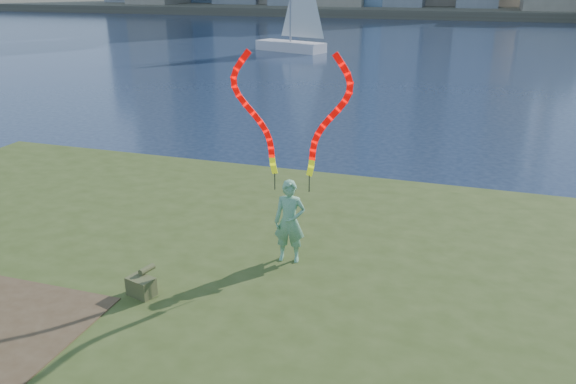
% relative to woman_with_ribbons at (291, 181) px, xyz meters
% --- Properties ---
extents(ground, '(320.00, 320.00, 0.00)m').
position_rel_woman_with_ribbons_xyz_m(ground, '(-1.47, -0.35, -2.25)').
color(ground, '#17233A').
rests_on(ground, ground).
extents(grassy_knoll, '(20.00, 18.00, 0.80)m').
position_rel_woman_with_ribbons_xyz_m(grassy_knoll, '(-1.47, -2.64, -1.91)').
color(grassy_knoll, '#374619').
rests_on(grassy_knoll, ground).
extents(far_shore, '(320.00, 40.00, 1.20)m').
position_rel_woman_with_ribbons_xyz_m(far_shore, '(-1.47, 94.65, -1.65)').
color(far_shore, '#474334').
rests_on(far_shore, ground).
extents(woman_with_ribbons, '(1.97, 0.44, 3.86)m').
position_rel_woman_with_ribbons_xyz_m(woman_with_ribbons, '(0.00, 0.00, 0.00)').
color(woman_with_ribbons, '#1D7E38').
rests_on(woman_with_ribbons, grassy_knoll).
extents(canvas_bag, '(0.47, 0.53, 0.39)m').
position_rel_woman_with_ribbons_xyz_m(canvas_bag, '(-1.83, -1.82, -1.29)').
color(canvas_bag, '#404623').
rests_on(canvas_bag, grassy_knoll).
extents(sailboat, '(6.03, 3.74, 9.24)m').
position_rel_woman_with_ribbons_xyz_m(sailboat, '(-10.77, 34.82, -0.66)').
color(sailboat, silver).
rests_on(sailboat, ground).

